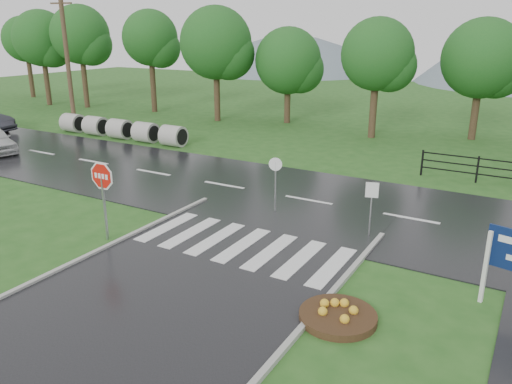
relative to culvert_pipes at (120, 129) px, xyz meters
The scene contains 11 objects.
ground 21.24m from the culvert_pipes, 44.94° to the right, with size 120.00×120.00×0.00m, color #26571D.
main_road 15.85m from the culvert_pipes, 18.40° to the right, with size 90.00×8.00×0.04m, color black.
crosswalk 18.06m from the culvert_pipes, 33.64° to the right, with size 6.50×2.80×0.02m.
hills 55.71m from the culvert_pipes, 69.68° to the left, with size 102.00×48.00×48.00m.
treeline 18.39m from the culvert_pipes, 29.31° to the left, with size 83.20×5.20×10.00m.
culvert_pipes is the anchor object (origin of this frame).
stop_sign 16.08m from the culvert_pipes, 46.87° to the right, with size 1.22×0.06×2.74m.
flower_bed 22.81m from the culvert_pipes, 32.97° to the right, with size 1.82×1.82×0.36m.
reg_sign_small 19.60m from the culvert_pipes, 21.69° to the right, with size 0.40×0.14×1.86m.
reg_sign_round 16.01m from the culvert_pipes, 25.14° to the right, with size 0.47×0.17×2.10m.
utility_pole_west 6.03m from the culvert_pipes, behind, with size 1.53×0.44×8.69m.
Camera 1 is at (7.53, -7.15, 6.48)m, focal length 35.00 mm.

